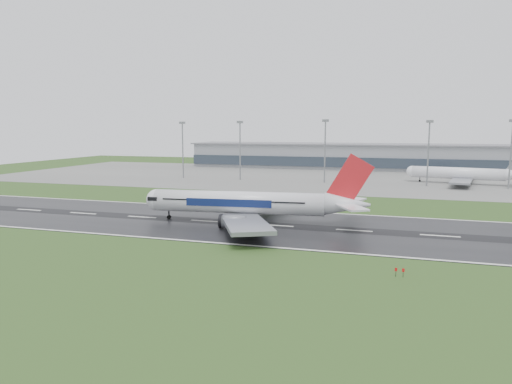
% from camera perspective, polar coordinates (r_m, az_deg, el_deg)
% --- Properties ---
extents(ground, '(520.00, 520.00, 0.00)m').
position_cam_1_polar(ground, '(117.55, 12.11, -4.73)').
color(ground, '#264419').
rests_on(ground, ground).
extents(runway, '(400.00, 45.00, 0.10)m').
position_cam_1_polar(runway, '(117.54, 12.11, -4.70)').
color(runway, black).
rests_on(runway, ground).
extents(apron, '(400.00, 130.00, 0.08)m').
position_cam_1_polar(apron, '(240.93, 14.70, 1.61)').
color(apron, slate).
rests_on(apron, ground).
extents(terminal, '(240.00, 36.00, 15.00)m').
position_cam_1_polar(terminal, '(300.09, 15.23, 4.21)').
color(terminal, gray).
rests_on(terminal, ground).
extents(main_airliner, '(67.02, 64.42, 18.09)m').
position_cam_1_polar(main_airliner, '(123.18, -0.29, 0.35)').
color(main_airliner, silver).
rests_on(main_airliner, runway).
extents(parked_airliner, '(60.50, 57.62, 15.34)m').
position_cam_1_polar(parked_airliner, '(230.96, 24.29, 2.83)').
color(parked_airliner, white).
rests_on(parked_airliner, apron).
extents(floodmast_0, '(0.64, 0.64, 27.62)m').
position_cam_1_polar(floodmast_0, '(238.93, -9.08, 5.03)').
color(floodmast_0, gray).
rests_on(floodmast_0, ground).
extents(floodmast_1, '(0.64, 0.64, 27.84)m').
position_cam_1_polar(floodmast_1, '(227.03, -1.99, 5.01)').
color(floodmast_1, gray).
rests_on(floodmast_1, ground).
extents(floodmast_2, '(0.64, 0.64, 28.35)m').
position_cam_1_polar(floodmast_2, '(217.06, 8.55, 4.86)').
color(floodmast_2, gray).
rests_on(floodmast_2, ground).
extents(floodmast_3, '(0.64, 0.64, 27.78)m').
position_cam_1_polar(floodmast_3, '(215.14, 20.59, 4.34)').
color(floodmast_3, gray).
rests_on(floodmast_3, ground).
extents(floodmast_4, '(0.64, 0.64, 27.93)m').
position_cam_1_polar(floodmast_4, '(219.53, 29.06, 3.93)').
color(floodmast_4, gray).
rests_on(floodmast_4, ground).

